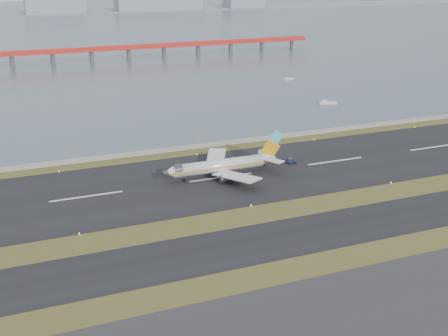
{
  "coord_description": "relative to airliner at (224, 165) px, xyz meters",
  "views": [
    {
      "loc": [
        -56.48,
        -117.02,
        61.73
      ],
      "look_at": [
        -2.11,
        22.0,
        6.17
      ],
      "focal_mm": 45.0,
      "sensor_mm": 36.0,
      "label": 1
    }
  ],
  "objects": [
    {
      "name": "ground",
      "position": [
        -1.3,
        -31.07,
        -3.46
      ],
      "size": [
        1000.0,
        1000.0,
        0.0
      ],
      "primitive_type": "plane",
      "color": "#3A4418",
      "rests_on": "ground"
    },
    {
      "name": "taxiway_strip",
      "position": [
        -1.3,
        -43.07,
        -3.41
      ],
      "size": [
        1000.0,
        18.0,
        0.1
      ],
      "primitive_type": "cube",
      "color": "black",
      "rests_on": "ground"
    },
    {
      "name": "runway_strip",
      "position": [
        -1.3,
        -1.07,
        -3.41
      ],
      "size": [
        1000.0,
        45.0,
        0.1
      ],
      "primitive_type": "cube",
      "color": "black",
      "rests_on": "ground"
    },
    {
      "name": "seawall",
      "position": [
        -1.3,
        28.93,
        -2.96
      ],
      "size": [
        1000.0,
        2.5,
        1.0
      ],
      "primitive_type": "cube",
      "color": "gray",
      "rests_on": "ground"
    },
    {
      "name": "bay_water",
      "position": [
        -1.3,
        428.93,
        -3.46
      ],
      "size": [
        1400.0,
        800.0,
        1.3
      ],
      "primitive_type": "cube",
      "color": "#4C5B6C",
      "rests_on": "ground"
    },
    {
      "name": "red_pier",
      "position": [
        18.7,
        218.93,
        3.82
      ],
      "size": [
        260.0,
        5.0,
        10.2
      ],
      "color": "red",
      "rests_on": "ground"
    },
    {
      "name": "far_shoreline",
      "position": [
        12.32,
        588.93,
        2.61
      ],
      "size": [
        1400.0,
        80.0,
        60.5
      ],
      "color": "gray",
      "rests_on": "ground"
    },
    {
      "name": "airliner",
      "position": [
        0.0,
        0.0,
        0.0
      ],
      "size": [
        38.52,
        32.89,
        12.8
      ],
      "color": "silver",
      "rests_on": "ground"
    },
    {
      "name": "pushback_tug",
      "position": [
        24.18,
        2.42,
        -2.55
      ],
      "size": [
        3.19,
        2.25,
        1.86
      ],
      "rotation": [
        0.0,
        0.0,
        -0.22
      ],
      "color": "#151B39",
      "rests_on": "ground"
    },
    {
      "name": "workboat_near",
      "position": [
        76.86,
        66.98,
        -2.84
      ],
      "size": [
        8.37,
        4.14,
        1.95
      ],
      "rotation": [
        0.0,
        0.0,
        -0.21
      ],
      "color": "silver",
      "rests_on": "ground"
    },
    {
      "name": "workboat_far",
      "position": [
        85.19,
        121.8,
        -2.94
      ],
      "size": [
        7.03,
        4.14,
        1.63
      ],
      "rotation": [
        0.0,
        0.0,
        0.33
      ],
      "color": "silver",
      "rests_on": "ground"
    }
  ]
}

